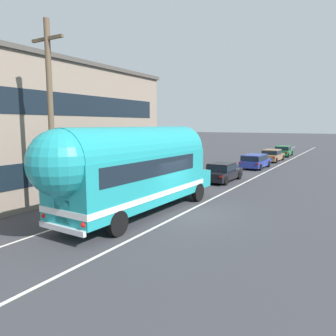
{
  "coord_description": "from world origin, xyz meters",
  "views": [
    {
      "loc": [
        7.05,
        -13.3,
        4.24
      ],
      "look_at": [
        -1.56,
        1.22,
        1.95
      ],
      "focal_mm": 34.57,
      "sensor_mm": 36.0,
      "label": 1
    }
  ],
  "objects_px": {
    "painted_bus": "(132,167)",
    "car_third": "(272,155)",
    "utility_pole": "(51,120)",
    "car_lead": "(222,172)",
    "car_second": "(255,160)",
    "car_fourth": "(283,151)"
  },
  "relations": [
    {
      "from": "utility_pole",
      "to": "car_lead",
      "type": "height_order",
      "value": "utility_pole"
    },
    {
      "from": "car_lead",
      "to": "painted_bus",
      "type": "bearing_deg",
      "value": -90.44
    },
    {
      "from": "car_lead",
      "to": "car_fourth",
      "type": "height_order",
      "value": "same"
    },
    {
      "from": "painted_bus",
      "to": "car_fourth",
      "type": "bearing_deg",
      "value": 89.9
    },
    {
      "from": "car_second",
      "to": "car_third",
      "type": "xyz_separation_m",
      "value": [
        -0.02,
        7.05,
        -0.04
      ]
    },
    {
      "from": "car_lead",
      "to": "car_fourth",
      "type": "distance_m",
      "value": 22.39
    },
    {
      "from": "utility_pole",
      "to": "car_third",
      "type": "bearing_deg",
      "value": 84.72
    },
    {
      "from": "car_second",
      "to": "utility_pole",
      "type": "bearing_deg",
      "value": -97.05
    },
    {
      "from": "utility_pole",
      "to": "car_third",
      "type": "height_order",
      "value": "utility_pole"
    },
    {
      "from": "utility_pole",
      "to": "car_fourth",
      "type": "height_order",
      "value": "utility_pole"
    },
    {
      "from": "painted_bus",
      "to": "car_lead",
      "type": "distance_m",
      "value": 11.06
    },
    {
      "from": "car_second",
      "to": "car_third",
      "type": "height_order",
      "value": "same"
    },
    {
      "from": "utility_pole",
      "to": "car_fourth",
      "type": "xyz_separation_m",
      "value": [
        2.5,
        35.68,
        -3.68
      ]
    },
    {
      "from": "car_third",
      "to": "car_fourth",
      "type": "distance_m",
      "value": 7.02
    },
    {
      "from": "utility_pole",
      "to": "car_second",
      "type": "relative_size",
      "value": 1.93
    },
    {
      "from": "painted_bus",
      "to": "utility_pole",
      "type": "bearing_deg",
      "value": -136.16
    },
    {
      "from": "painted_bus",
      "to": "car_third",
      "type": "bearing_deg",
      "value": 89.56
    },
    {
      "from": "painted_bus",
      "to": "car_fourth",
      "type": "relative_size",
      "value": 2.38
    },
    {
      "from": "utility_pole",
      "to": "car_second",
      "type": "distance_m",
      "value": 22.08
    },
    {
      "from": "painted_bus",
      "to": "car_fourth",
      "type": "xyz_separation_m",
      "value": [
        0.06,
        33.33,
        -1.56
      ]
    },
    {
      "from": "painted_bus",
      "to": "car_third",
      "type": "height_order",
      "value": "painted_bus"
    },
    {
      "from": "car_lead",
      "to": "car_third",
      "type": "relative_size",
      "value": 0.91
    }
  ]
}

